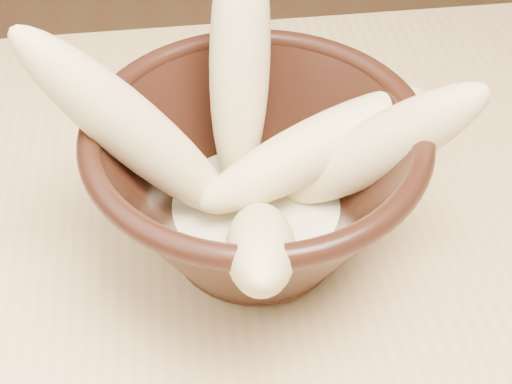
# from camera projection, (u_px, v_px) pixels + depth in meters

# --- Properties ---
(bowl) EXTENTS (0.22, 0.22, 0.12)m
(bowl) POSITION_uv_depth(u_px,v_px,m) (256.00, 181.00, 0.47)
(bowl) COLOR black
(bowl) RESTS_ON table
(milk_puddle) EXTENTS (0.12, 0.12, 0.02)m
(milk_puddle) POSITION_uv_depth(u_px,v_px,m) (256.00, 212.00, 0.49)
(milk_puddle) COLOR beige
(milk_puddle) RESTS_ON bowl
(banana_upright) EXTENTS (0.06, 0.12, 0.18)m
(banana_upright) POSITION_uv_depth(u_px,v_px,m) (240.00, 60.00, 0.46)
(banana_upright) COLOR #E1C885
(banana_upright) RESTS_ON bowl
(banana_left) EXTENTS (0.15, 0.07, 0.16)m
(banana_left) POSITION_uv_depth(u_px,v_px,m) (132.00, 129.00, 0.43)
(banana_left) COLOR #E1C885
(banana_left) RESTS_ON bowl
(banana_right) EXTENTS (0.15, 0.07, 0.13)m
(banana_right) POSITION_uv_depth(u_px,v_px,m) (380.00, 147.00, 0.45)
(banana_right) COLOR #E1C885
(banana_right) RESTS_ON bowl
(banana_across) EXTENTS (0.18, 0.09, 0.08)m
(banana_across) POSITION_uv_depth(u_px,v_px,m) (315.00, 149.00, 0.46)
(banana_across) COLOR #E1C885
(banana_across) RESTS_ON bowl
(banana_front) EXTENTS (0.06, 0.15, 0.11)m
(banana_front) POSITION_uv_depth(u_px,v_px,m) (260.00, 245.00, 0.40)
(banana_front) COLOR #E1C885
(banana_front) RESTS_ON bowl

